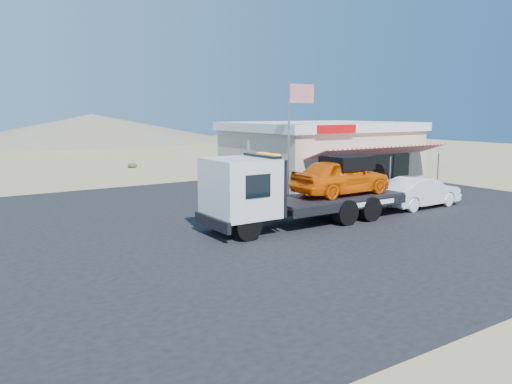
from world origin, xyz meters
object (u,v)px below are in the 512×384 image
at_px(white_sedan, 420,192).
at_px(jerky_store, 320,154).
at_px(tow_truck, 303,186).
at_px(flagpole, 293,128).

distance_m(white_sedan, jerky_store, 8.36).
bearing_deg(jerky_store, tow_truck, -133.89).
xyz_separation_m(white_sedan, jerky_store, (0.72, 8.23, 1.24)).
relative_size(white_sedan, jerky_store, 0.43).
bearing_deg(flagpole, jerky_store, 38.79).
bearing_deg(white_sedan, tow_truck, 87.27).
height_order(jerky_store, flagpole, flagpole).
height_order(tow_truck, jerky_store, jerky_store).
bearing_deg(flagpole, tow_truck, -121.19).
bearing_deg(jerky_store, white_sedan, -94.97).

